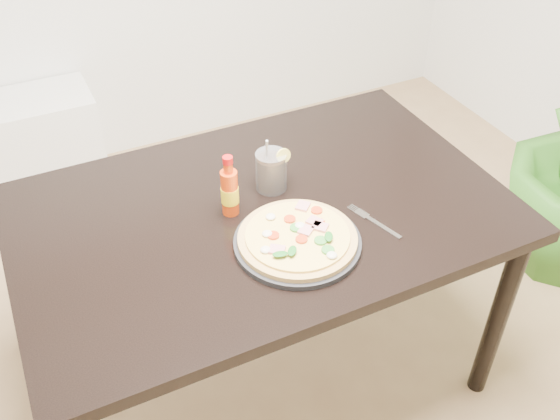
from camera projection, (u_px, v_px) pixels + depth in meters
name	position (u px, v px, depth m)	size (l,w,h in m)	color
room_shell	(362.00, 3.00, 0.78)	(4.50, 4.50, 4.50)	white
dining_table	(262.00, 230.00, 1.84)	(1.40, 0.90, 0.75)	black
plate	(297.00, 242.00, 1.66)	(0.34, 0.34, 0.02)	black
pizza	(298.00, 237.00, 1.65)	(0.32, 0.32, 0.03)	tan
hot_sauce_bottle	(230.00, 191.00, 1.73)	(0.06, 0.06, 0.19)	red
cola_cup	(271.00, 172.00, 1.83)	(0.10, 0.09, 0.18)	black
fork	(372.00, 221.00, 1.74)	(0.07, 0.19, 0.00)	silver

